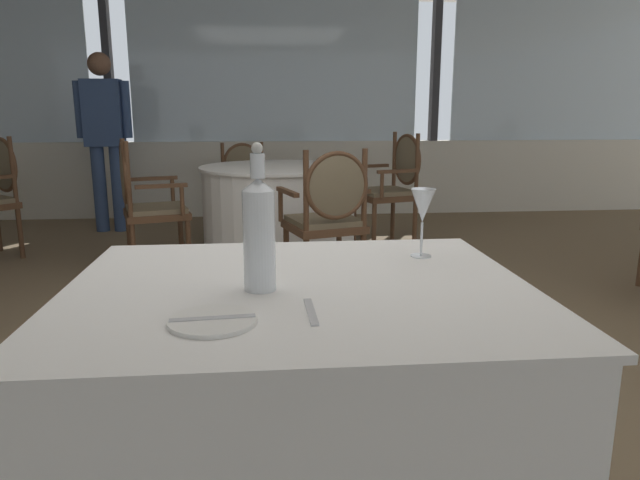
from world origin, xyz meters
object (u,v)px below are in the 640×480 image
at_px(dining_chair_1_1, 394,180).
at_px(dining_chair_1_3, 143,196).
at_px(wine_glass, 423,207).
at_px(dining_chair_1_0, 329,210).
at_px(diner_person_0, 105,131).
at_px(water_bottle, 259,231).
at_px(side_plate, 213,321).
at_px(dining_chair_1_2, 246,180).

xyz_separation_m(dining_chair_1_1, dining_chair_1_3, (-2.06, -0.61, -0.02)).
distance_m(wine_glass, dining_chair_1_1, 3.40).
relative_size(dining_chair_1_0, diner_person_0, 0.55).
bearing_deg(dining_chair_1_1, water_bottle, 55.90).
relative_size(side_plate, dining_chair_1_0, 0.20).
distance_m(dining_chair_1_1, dining_chair_1_2, 1.51).
relative_size(dining_chair_1_0, dining_chair_1_2, 1.09).
xyz_separation_m(dining_chair_1_1, diner_person_0, (-2.70, 0.89, 0.41)).
height_order(water_bottle, wine_glass, water_bottle).
xyz_separation_m(dining_chair_1_0, dining_chair_1_2, (-0.60, 2.05, -0.04)).
relative_size(water_bottle, diner_person_0, 0.21).
bearing_deg(dining_chair_1_3, wine_glass, -79.08).
xyz_separation_m(water_bottle, dining_chair_1_2, (-0.18, 4.33, -0.38)).
distance_m(side_plate, wine_glass, 0.80).
bearing_deg(side_plate, dining_chair_1_2, 90.96).
bearing_deg(diner_person_0, dining_chair_1_1, -108.46).
bearing_deg(dining_chair_1_3, diner_person_0, 96.65).
distance_m(water_bottle, dining_chair_1_1, 3.81).
bearing_deg(dining_chair_1_0, dining_chair_1_2, -0.00).
distance_m(water_bottle, diner_person_0, 4.76).
xyz_separation_m(water_bottle, wine_glass, (0.49, 0.29, 0.00)).
bearing_deg(water_bottle, side_plate, -113.88).
xyz_separation_m(side_plate, diner_person_0, (-1.44, 4.73, 0.24)).
height_order(water_bottle, dining_chair_1_3, water_bottle).
xyz_separation_m(dining_chair_1_0, dining_chair_1_1, (0.73, 1.33, 0.03)).
xyz_separation_m(dining_chair_1_2, dining_chair_1_3, (-0.73, -1.32, 0.04)).
xyz_separation_m(water_bottle, dining_chair_1_0, (0.43, 2.28, -0.34)).
bearing_deg(diner_person_0, water_bottle, -161.30).
height_order(side_plate, dining_chair_1_2, dining_chair_1_2).
relative_size(side_plate, wine_glass, 0.90).
relative_size(water_bottle, dining_chair_1_0, 0.38).
height_order(dining_chair_1_0, diner_person_0, diner_person_0).
bearing_deg(side_plate, wine_glass, 41.07).
bearing_deg(diner_person_0, dining_chair_1_2, -97.43).
bearing_deg(dining_chair_1_2, side_plate, -15.43).
xyz_separation_m(side_plate, wine_glass, (0.59, 0.52, 0.15)).
xyz_separation_m(side_plate, water_bottle, (0.10, 0.23, 0.15)).
bearing_deg(wine_glass, dining_chair_1_0, 91.96).
height_order(side_plate, dining_chair_1_3, dining_chair_1_3).
distance_m(dining_chair_1_0, diner_person_0, 3.00).
bearing_deg(wine_glass, water_bottle, -149.43).
distance_m(dining_chair_1_2, diner_person_0, 1.46).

